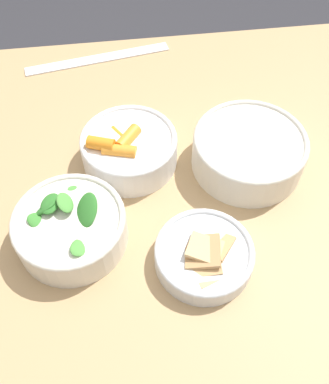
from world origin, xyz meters
The scene contains 7 objects.
ground_plane centered at (0.00, 0.00, 0.00)m, with size 10.00×10.00×0.00m, color #2D2D33.
dining_table centered at (0.00, 0.00, 0.63)m, with size 1.29×0.84×0.74m.
bowl_carrots centered at (-0.05, 0.05, 0.77)m, with size 0.17×0.17×0.08m.
bowl_greens centered at (-0.15, -0.10, 0.77)m, with size 0.17×0.17×0.08m.
bowl_beans_hotdog centered at (0.16, 0.02, 0.77)m, with size 0.19×0.19×0.07m.
bowl_cookies centered at (0.05, -0.16, 0.76)m, with size 0.15×0.15×0.05m.
ruler centered at (-0.09, 0.35, 0.74)m, with size 0.32×0.08×0.00m.
Camera 1 is at (-0.05, -0.45, 1.33)m, focal length 40.00 mm.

